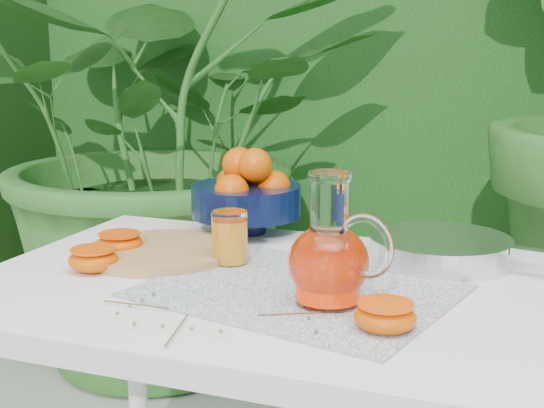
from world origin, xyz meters
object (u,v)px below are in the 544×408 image
at_px(fruit_bowl, 247,193).
at_px(juice_pitcher, 330,259).
at_px(white_table, 268,326).
at_px(saute_pan, 442,248).
at_px(cutting_board, 160,252).

relative_size(fruit_bowl, juice_pitcher, 1.30).
relative_size(white_table, fruit_bowl, 3.74).
height_order(juice_pitcher, saute_pan, juice_pitcher).
distance_m(juice_pitcher, saute_pan, 0.33).
xyz_separation_m(white_table, juice_pitcher, (0.13, -0.08, 0.16)).
height_order(cutting_board, saute_pan, saute_pan).
height_order(white_table, juice_pitcher, juice_pitcher).
height_order(cutting_board, fruit_bowl, fruit_bowl).
bearing_deg(white_table, saute_pan, 39.89).
bearing_deg(saute_pan, cutting_board, -163.45).
height_order(cutting_board, juice_pitcher, juice_pitcher).
bearing_deg(saute_pan, fruit_bowl, 168.62).
bearing_deg(white_table, juice_pitcher, -32.02).
bearing_deg(fruit_bowl, saute_pan, -11.38).
bearing_deg(fruit_bowl, juice_pitcher, -52.40).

